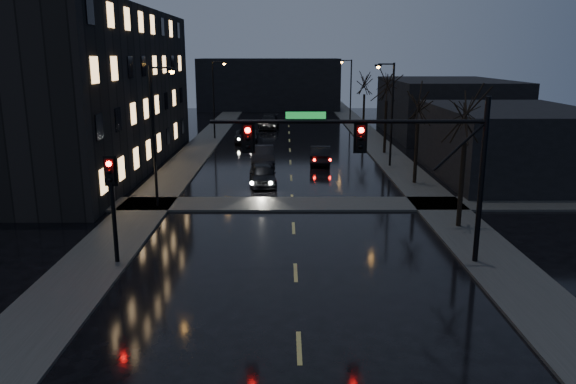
{
  "coord_description": "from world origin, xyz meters",
  "views": [
    {
      "loc": [
        -0.4,
        -13.29,
        8.58
      ],
      "look_at": [
        -0.3,
        8.67,
        3.2
      ],
      "focal_mm": 35.0,
      "sensor_mm": 36.0,
      "label": 1
    }
  ],
  "objects_px": {
    "oncoming_car_a": "(263,175)",
    "oncoming_car_c": "(246,136)",
    "oncoming_car_d": "(269,122)",
    "oncoming_car_b": "(262,157)",
    "lead_car": "(320,154)"
  },
  "relations": [
    {
      "from": "oncoming_car_b",
      "to": "oncoming_car_d",
      "type": "bearing_deg",
      "value": 86.5
    },
    {
      "from": "oncoming_car_b",
      "to": "lead_car",
      "type": "distance_m",
      "value": 4.88
    },
    {
      "from": "oncoming_car_a",
      "to": "oncoming_car_b",
      "type": "distance_m",
      "value": 6.26
    },
    {
      "from": "oncoming_car_a",
      "to": "oncoming_car_c",
      "type": "bearing_deg",
      "value": 91.69
    },
    {
      "from": "lead_car",
      "to": "oncoming_car_b",
      "type": "bearing_deg",
      "value": 21.86
    },
    {
      "from": "oncoming_car_a",
      "to": "oncoming_car_b",
      "type": "xyz_separation_m",
      "value": [
        -0.26,
        6.26,
        0.11
      ]
    },
    {
      "from": "oncoming_car_a",
      "to": "oncoming_car_c",
      "type": "relative_size",
      "value": 0.87
    },
    {
      "from": "oncoming_car_b",
      "to": "oncoming_car_c",
      "type": "distance_m",
      "value": 12.93
    },
    {
      "from": "lead_car",
      "to": "oncoming_car_a",
      "type": "bearing_deg",
      "value": 64.56
    },
    {
      "from": "oncoming_car_b",
      "to": "lead_car",
      "type": "height_order",
      "value": "oncoming_car_b"
    },
    {
      "from": "lead_car",
      "to": "oncoming_car_d",
      "type": "bearing_deg",
      "value": -73.76
    },
    {
      "from": "oncoming_car_a",
      "to": "oncoming_car_c",
      "type": "height_order",
      "value": "oncoming_car_a"
    },
    {
      "from": "oncoming_car_c",
      "to": "oncoming_car_d",
      "type": "xyz_separation_m",
      "value": [
        1.97,
        10.84,
        0.1
      ]
    },
    {
      "from": "oncoming_car_b",
      "to": "lead_car",
      "type": "xyz_separation_m",
      "value": [
        4.64,
        1.49,
        -0.09
      ]
    },
    {
      "from": "oncoming_car_d",
      "to": "lead_car",
      "type": "distance_m",
      "value": 22.61
    }
  ]
}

